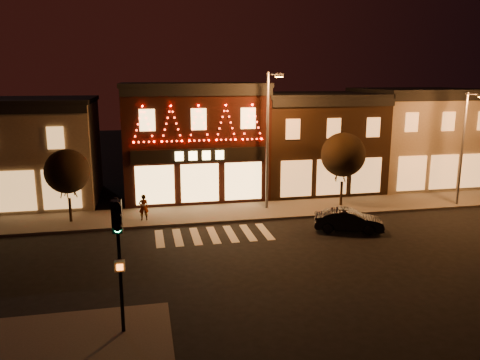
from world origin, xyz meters
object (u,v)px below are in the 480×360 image
object	(u,v)px
dark_sedan	(348,221)
pedestrian	(144,207)
streetlamp_mid	(269,131)
traffic_signal_near	(118,240)

from	to	relation	value
dark_sedan	pedestrian	distance (m)	12.25
streetlamp_mid	dark_sedan	bearing A→B (deg)	-49.09
streetlamp_mid	pedestrian	xyz separation A→B (m)	(-8.08, -0.85, -4.39)
streetlamp_mid	pedestrian	size ratio (longest dim) A/B	5.50
traffic_signal_near	streetlamp_mid	xyz separation A→B (m)	(8.90, 14.05, 1.84)
traffic_signal_near	pedestrian	bearing A→B (deg)	88.77
streetlamp_mid	traffic_signal_near	bearing A→B (deg)	-115.99
traffic_signal_near	dark_sedan	world-z (taller)	traffic_signal_near
pedestrian	streetlamp_mid	bearing A→B (deg)	-174.55
traffic_signal_near	streetlamp_mid	world-z (taller)	streetlamp_mid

